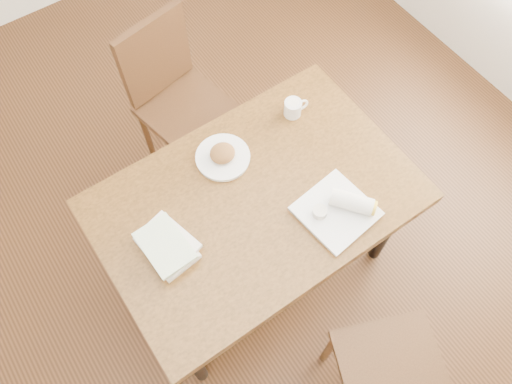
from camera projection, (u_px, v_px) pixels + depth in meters
ground at (256, 260)px, 2.74m from camera, size 4.00×5.00×0.01m
room_walls at (256, 42)px, 1.30m from camera, size 4.02×5.02×2.80m
table at (256, 206)px, 2.15m from camera, size 1.32×0.88×0.75m
chair_far at (175, 92)px, 2.59m from camera, size 0.49×0.49×0.95m
plate_scone at (223, 156)px, 2.15m from camera, size 0.24×0.24×0.08m
coffee_mug at (294, 108)px, 2.24m from camera, size 0.12×0.08×0.08m
plate_burrito at (341, 209)px, 2.02m from camera, size 0.31×0.31×0.09m
book_stack at (167, 245)px, 1.94m from camera, size 0.21×0.27×0.06m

